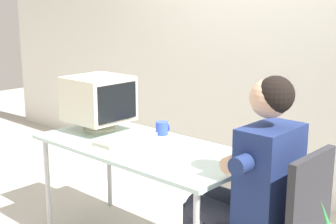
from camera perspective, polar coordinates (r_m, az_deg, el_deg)
The scene contains 7 objects.
wall_back at distance 3.83m, azimuth 15.55°, elevation 11.28°, with size 8.00×0.10×3.00m, color silver.
desk at distance 3.02m, azimuth -3.04°, elevation -5.06°, with size 1.46×0.68×0.71m.
crt_monitor at distance 3.33m, azimuth -8.39°, elevation 1.54°, with size 0.40×0.39×0.38m.
keyboard at distance 3.11m, azimuth -5.10°, elevation -3.16°, with size 0.18×0.44×0.03m.
office_chair at distance 2.53m, azimuth 13.70°, elevation -13.04°, with size 0.46×0.46×0.89m.
person_seated at distance 2.55m, azimuth 9.90°, elevation -8.18°, with size 0.72×0.56×1.25m.
desk_mug at distance 3.22m, azimuth -0.71°, elevation -1.96°, with size 0.08×0.10×0.09m.
Camera 1 is at (2.05, -2.01, 1.59)m, focal length 50.49 mm.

